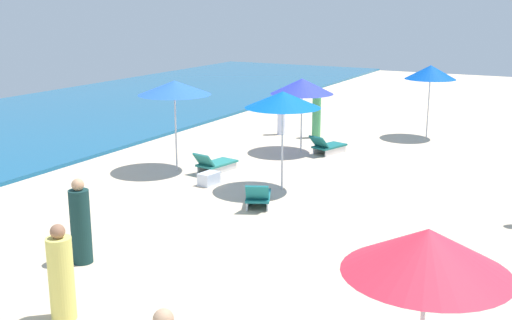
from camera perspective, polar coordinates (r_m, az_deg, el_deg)
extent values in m
cylinder|color=silver|center=(24.16, 15.24, 4.48)|extent=(0.05, 0.05, 2.17)
cone|color=#0746AF|center=(23.98, 15.44, 7.63)|extent=(1.84, 1.84, 0.50)
cone|color=#E52C42|center=(6.94, 15.17, -7.91)|extent=(1.81, 1.81, 0.49)
cylinder|color=silver|center=(18.86, -7.23, 2.44)|extent=(0.05, 0.05, 2.27)
cone|color=blue|center=(18.64, -7.35, 6.48)|extent=(2.13, 2.13, 0.41)
cube|color=silver|center=(18.71, -2.90, -0.81)|extent=(1.10, 0.24, 0.21)
cube|color=silver|center=(19.05, -4.12, -0.55)|extent=(1.10, 0.24, 0.21)
cube|color=#277E73|center=(18.84, -3.52, -0.29)|extent=(1.33, 0.84, 0.06)
cube|color=#277E73|center=(18.39, -4.71, -0.03)|extent=(0.46, 0.66, 0.43)
cylinder|color=silver|center=(16.74, 2.38, 0.97)|extent=(0.05, 0.05, 2.22)
cone|color=blue|center=(16.49, 2.42, 5.46)|extent=(1.99, 1.99, 0.43)
cube|color=silver|center=(15.70, 1.12, -3.72)|extent=(0.92, 0.45, 0.21)
cube|color=silver|center=(15.73, -0.69, -3.69)|extent=(0.92, 0.45, 0.21)
cube|color=#196E72|center=(15.67, 0.21, -3.24)|extent=(1.25, 0.99, 0.06)
cube|color=#196E72|center=(15.13, 0.11, -3.01)|extent=(0.56, 0.66, 0.47)
cylinder|color=silver|center=(21.14, 4.10, 3.33)|extent=(0.05, 0.05, 1.96)
cone|color=#2B38CA|center=(20.94, 4.16, 6.65)|extent=(2.08, 2.08, 0.51)
cube|color=silver|center=(21.05, 7.16, 0.79)|extent=(1.03, 0.35, 0.22)
cube|color=silver|center=(21.36, 6.09, 1.01)|extent=(1.03, 0.35, 0.22)
cube|color=#186662|center=(21.17, 6.64, 1.27)|extent=(1.31, 0.92, 0.06)
cube|color=#186662|center=(20.72, 5.71, 1.60)|extent=(0.59, 0.67, 0.45)
sphere|color=tan|center=(7.34, -8.34, -13.99)|extent=(0.24, 0.24, 0.24)
cylinder|color=#153635|center=(12.60, -15.50, -5.81)|extent=(0.49, 0.49, 1.46)
sphere|color=tan|center=(12.35, -15.75, -2.16)|extent=(0.24, 0.24, 0.24)
cylinder|color=#E4D866|center=(10.54, -17.12, -10.19)|extent=(0.50, 0.50, 1.36)
sphere|color=#94664B|center=(10.25, -17.43, -6.16)|extent=(0.23, 0.23, 0.23)
cylinder|color=white|center=(23.98, 2.30, 3.97)|extent=(0.41, 0.41, 1.41)
sphere|color=tan|center=(23.85, 2.31, 5.91)|extent=(0.25, 0.25, 0.25)
cylinder|color=#48A15F|center=(23.49, 5.46, 3.80)|extent=(0.40, 0.40, 1.49)
sphere|color=tan|center=(23.35, 5.51, 5.88)|extent=(0.25, 0.25, 0.25)
cube|color=white|center=(17.46, -4.27, -1.69)|extent=(0.62, 0.45, 0.34)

